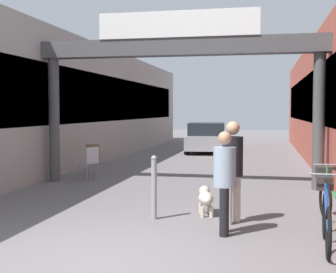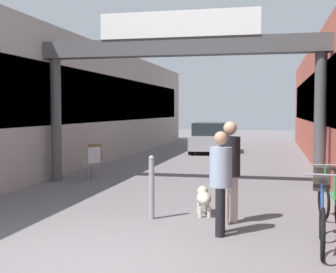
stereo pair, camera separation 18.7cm
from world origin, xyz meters
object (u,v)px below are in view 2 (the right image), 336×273
(bollard_post_metal, at_px, (152,187))
(cafe_chair_aluminium_nearer, at_px, (92,160))
(pedestrian_with_dog, at_px, (230,165))
(cafe_chair_wood_farther, at_px, (95,156))
(parked_car_silver, at_px, (211,138))
(bicycle_blue_nearest, at_px, (322,215))
(bicycle_green_second, at_px, (331,199))
(pedestrian_companion, at_px, (221,176))
(dog_on_leash, at_px, (204,198))

(bollard_post_metal, xyz_separation_m, cafe_chair_aluminium_nearer, (-2.75, 4.10, -0.02))
(pedestrian_with_dog, relative_size, cafe_chair_wood_farther, 1.91)
(bollard_post_metal, bearing_deg, pedestrian_with_dog, -0.86)
(cafe_chair_wood_farther, bearing_deg, bollard_post_metal, -59.26)
(cafe_chair_wood_farther, height_order, parked_car_silver, parked_car_silver)
(pedestrian_with_dog, distance_m, cafe_chair_aluminium_nearer, 5.82)
(bicycle_blue_nearest, height_order, bicycle_green_second, same)
(cafe_chair_aluminium_nearer, bearing_deg, parked_car_silver, 77.16)
(bicycle_blue_nearest, distance_m, parked_car_silver, 14.68)
(cafe_chair_wood_farther, distance_m, parked_car_silver, 8.37)
(pedestrian_companion, distance_m, cafe_chair_wood_farther, 7.37)
(bicycle_blue_nearest, xyz_separation_m, bollard_post_metal, (-2.71, 1.09, 0.13))
(pedestrian_with_dog, bearing_deg, cafe_chair_wood_farther, 130.41)
(cafe_chair_wood_farther, bearing_deg, dog_on_leash, -49.98)
(pedestrian_with_dog, height_order, parked_car_silver, pedestrian_with_dog)
(bollard_post_metal, relative_size, cafe_chair_wood_farther, 1.24)
(cafe_chair_aluminium_nearer, bearing_deg, bicycle_blue_nearest, -43.58)
(dog_on_leash, xyz_separation_m, bollard_post_metal, (-0.83, -0.52, 0.26))
(dog_on_leash, relative_size, cafe_chair_aluminium_nearer, 0.78)
(bollard_post_metal, height_order, parked_car_silver, parked_car_silver)
(pedestrian_with_dog, relative_size, pedestrian_companion, 1.09)
(dog_on_leash, distance_m, bicycle_blue_nearest, 2.47)
(bicycle_blue_nearest, bearing_deg, bicycle_green_second, 78.54)
(dog_on_leash, distance_m, cafe_chair_aluminium_nearer, 5.07)
(bicycle_green_second, relative_size, cafe_chair_wood_farther, 1.88)
(parked_car_silver, bearing_deg, cafe_chair_aluminium_nearer, -102.84)
(dog_on_leash, relative_size, bollard_post_metal, 0.63)
(pedestrian_with_dog, height_order, cafe_chair_wood_farther, pedestrian_with_dog)
(parked_car_silver, bearing_deg, cafe_chair_wood_farther, -106.70)
(bicycle_blue_nearest, bearing_deg, parked_car_silver, 103.32)
(pedestrian_with_dog, bearing_deg, bicycle_blue_nearest, -38.15)
(pedestrian_companion, xyz_separation_m, dog_on_leash, (-0.44, 1.28, -0.58))
(pedestrian_with_dog, distance_m, dog_on_leash, 1.00)
(dog_on_leash, height_order, bicycle_blue_nearest, bicycle_blue_nearest)
(pedestrian_with_dog, relative_size, parked_car_silver, 0.41)
(pedestrian_with_dog, xyz_separation_m, pedestrian_companion, (-0.07, -0.74, -0.09))
(cafe_chair_wood_farther, bearing_deg, parked_car_silver, 73.30)
(bicycle_green_second, relative_size, parked_car_silver, 0.41)
(bicycle_blue_nearest, xyz_separation_m, cafe_chair_wood_farther, (-5.79, 6.27, 0.10))
(dog_on_leash, bearing_deg, bollard_post_metal, -147.99)
(dog_on_leash, height_order, bicycle_green_second, bicycle_green_second)
(pedestrian_companion, bearing_deg, dog_on_leash, 109.01)
(pedestrian_companion, xyz_separation_m, bicycle_green_second, (1.69, 0.94, -0.45))
(pedestrian_with_dog, distance_m, parked_car_silver, 13.37)
(parked_car_silver, bearing_deg, pedestrian_companion, -82.05)
(pedestrian_companion, distance_m, parked_car_silver, 14.09)
(pedestrian_companion, relative_size, bicycle_green_second, 0.93)
(bicycle_green_second, bearing_deg, bollard_post_metal, -176.50)
(pedestrian_companion, relative_size, bollard_post_metal, 1.42)
(bicycle_blue_nearest, xyz_separation_m, parked_car_silver, (-3.38, 14.28, 0.21))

